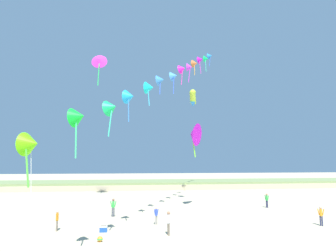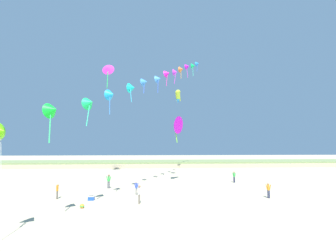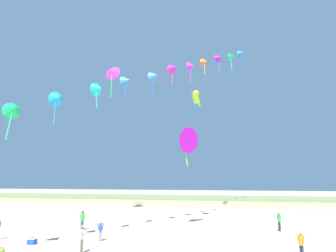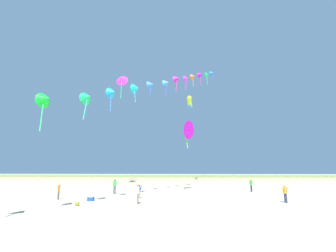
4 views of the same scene
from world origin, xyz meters
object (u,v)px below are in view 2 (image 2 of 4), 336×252
at_px(person_far_left, 109,180).
at_px(person_far_center, 234,176).
at_px(large_kite_high_solo, 108,69).
at_px(beach_cooler, 91,198).
at_px(person_near_right, 136,187).
at_px(beach_ball, 82,206).
at_px(large_kite_low_lead, 176,125).
at_px(person_near_left, 268,189).
at_px(person_far_right, 139,193).
at_px(large_kite_mid_trail, 178,96).
at_px(person_mid_center, 57,190).

height_order(person_far_left, person_far_center, person_far_left).
relative_size(large_kite_high_solo, beach_cooler, 8.44).
height_order(person_near_right, beach_ball, person_near_right).
xyz_separation_m(large_kite_low_lead, large_kite_high_solo, (-11.90, 7.92, 11.18)).
height_order(person_near_left, beach_cooler, person_near_left).
relative_size(person_far_left, large_kite_low_lead, 0.43).
relative_size(person_far_left, person_far_right, 1.02).
height_order(person_near_right, person_far_right, person_far_right).
relative_size(person_near_left, person_far_right, 0.93).
height_order(person_far_center, large_kite_mid_trail, large_kite_mid_trail).
distance_m(person_mid_center, large_kite_mid_trail, 22.72).
height_order(person_far_left, person_far_right, person_far_left).
height_order(person_mid_center, person_far_right, person_far_right).
distance_m(beach_cooler, beach_ball, 2.82).
height_order(person_mid_center, beach_cooler, person_mid_center).
distance_m(person_mid_center, large_kite_high_solo, 25.62).
height_order(person_far_left, large_kite_high_solo, large_kite_high_solo).
distance_m(person_far_right, person_far_center, 17.35).
distance_m(person_mid_center, person_far_right, 8.71).
xyz_separation_m(person_near_right, beach_cooler, (-4.23, -2.08, -0.64)).
distance_m(person_far_center, large_kite_low_lead, 11.35).
xyz_separation_m(beach_cooler, beach_ball, (-0.01, -2.82, -0.03)).
height_order(large_kite_mid_trail, beach_cooler, large_kite_mid_trail).
bearing_deg(beach_ball, person_near_left, 8.21).
bearing_deg(beach_ball, person_near_right, 49.09).
relative_size(person_near_right, person_far_right, 0.88).
relative_size(person_far_left, beach_cooler, 2.98).
relative_size(person_near_left, large_kite_high_solo, 0.32).
bearing_deg(large_kite_mid_trail, large_kite_low_lead, -101.45).
height_order(large_kite_low_lead, large_kite_mid_trail, large_kite_mid_trail).
xyz_separation_m(large_kite_mid_trail, beach_ball, (-10.12, -16.48, -13.49)).
bearing_deg(beach_ball, person_far_right, 13.17).
relative_size(person_far_left, large_kite_high_solo, 0.35).
distance_m(person_near_right, large_kite_low_lead, 12.33).
distance_m(person_near_right, person_far_left, 5.66).
xyz_separation_m(person_near_left, large_kite_low_lead, (-8.40, 10.51, 7.56)).
bearing_deg(person_far_right, beach_cooler, 160.38).
bearing_deg(person_far_right, large_kite_mid_trail, 70.84).
relative_size(person_far_right, beach_ball, 4.68).
height_order(person_far_right, beach_ball, person_far_right).
distance_m(person_near_right, large_kite_mid_trail, 18.24).
xyz_separation_m(person_near_left, large_kite_high_solo, (-20.31, 18.43, 18.75)).
distance_m(large_kite_low_lead, large_kite_mid_trail, 6.24).
height_order(person_near_right, large_kite_high_solo, large_kite_high_solo).
xyz_separation_m(person_far_center, large_kite_low_lead, (-8.46, 0.59, 7.54)).
height_order(person_far_right, large_kite_mid_trail, large_kite_mid_trail).
relative_size(person_near_left, large_kite_low_lead, 0.39).
relative_size(person_near_right, person_far_left, 0.86).
height_order(person_far_center, beach_cooler, person_far_center).
bearing_deg(person_mid_center, large_kite_mid_trail, 43.28).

